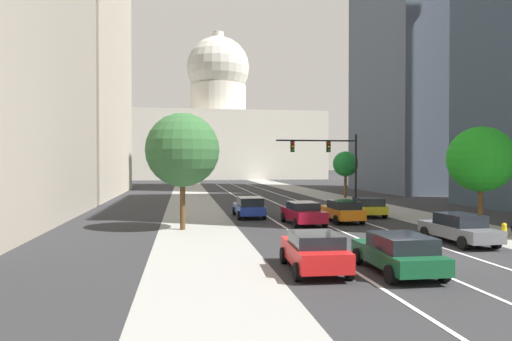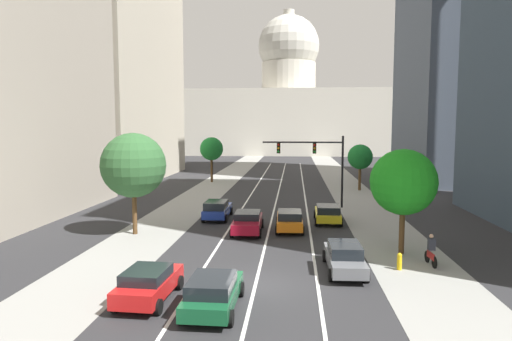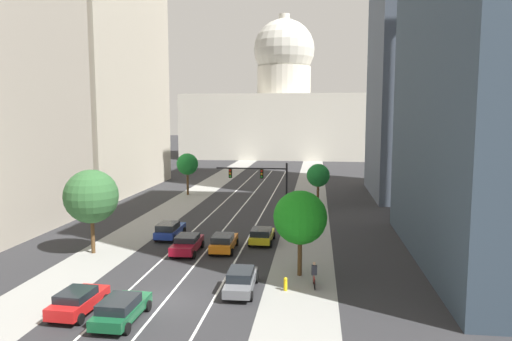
{
  "view_description": "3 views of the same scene",
  "coord_description": "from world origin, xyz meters",
  "px_view_note": "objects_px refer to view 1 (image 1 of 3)",
  "views": [
    {
      "loc": [
        -9.23,
        -18.93,
        4.02
      ],
      "look_at": [
        -2.43,
        24.1,
        3.33
      ],
      "focal_mm": 32.54,
      "sensor_mm": 36.0,
      "label": 1
    },
    {
      "loc": [
        1.79,
        -20.62,
        7.49
      ],
      "look_at": [
        -1.91,
        22.53,
        3.22
      ],
      "focal_mm": 31.56,
      "sensor_mm": 36.0,
      "label": 2
    },
    {
      "loc": [
        9.23,
        -27.2,
        11.49
      ],
      "look_at": [
        1.96,
        29.03,
        4.86
      ],
      "focal_mm": 33.2,
      "sensor_mm": 36.0,
      "label": 3
    }
  ],
  "objects_px": {
    "street_tree_near_right": "(345,164)",
    "car_red": "(314,251)",
    "traffic_signal_mast": "(331,156)",
    "street_tree_near_left": "(182,160)",
    "car_gray": "(459,228)",
    "car_blue": "(249,207)",
    "car_yellow": "(366,206)",
    "car_crimson": "(303,213)",
    "street_tree_mid_right": "(481,159)",
    "car_green": "(398,252)",
    "capitol_building": "(218,131)",
    "street_tree_mid_left": "(183,150)",
    "fire_hydrant": "(504,231)",
    "car_orange": "(342,211)"
  },
  "relations": [
    {
      "from": "street_tree_mid_left",
      "to": "car_yellow",
      "type": "bearing_deg",
      "value": 19.58
    },
    {
      "from": "car_orange",
      "to": "fire_hydrant",
      "type": "relative_size",
      "value": 5.09
    },
    {
      "from": "car_orange",
      "to": "car_gray",
      "type": "bearing_deg",
      "value": -163.27
    },
    {
      "from": "car_blue",
      "to": "street_tree_near_right",
      "type": "relative_size",
      "value": 0.85
    },
    {
      "from": "street_tree_mid_right",
      "to": "street_tree_near_left",
      "type": "distance_m",
      "value": 37.15
    },
    {
      "from": "car_blue",
      "to": "street_tree_near_left",
      "type": "distance_m",
      "value": 24.65
    },
    {
      "from": "car_red",
      "to": "street_tree_near_left",
      "type": "bearing_deg",
      "value": 9.53
    },
    {
      "from": "car_blue",
      "to": "fire_hydrant",
      "type": "bearing_deg",
      "value": -136.22
    },
    {
      "from": "car_yellow",
      "to": "street_tree_mid_left",
      "type": "relative_size",
      "value": 0.61
    },
    {
      "from": "capitol_building",
      "to": "street_tree_mid_right",
      "type": "distance_m",
      "value": 98.08
    },
    {
      "from": "car_yellow",
      "to": "car_crimson",
      "type": "height_order",
      "value": "car_crimson"
    },
    {
      "from": "car_crimson",
      "to": "street_tree_near_right",
      "type": "distance_m",
      "value": 24.84
    },
    {
      "from": "car_blue",
      "to": "traffic_signal_mast",
      "type": "relative_size",
      "value": 0.62
    },
    {
      "from": "fire_hydrant",
      "to": "street_tree_near_left",
      "type": "height_order",
      "value": "street_tree_near_left"
    },
    {
      "from": "car_red",
      "to": "street_tree_near_right",
      "type": "distance_m",
      "value": 37.68
    },
    {
      "from": "car_orange",
      "to": "car_green",
      "type": "xyz_separation_m",
      "value": [
        -2.95,
        -14.44,
        -0.01
      ]
    },
    {
      "from": "car_blue",
      "to": "street_tree_near_left",
      "type": "height_order",
      "value": "street_tree_near_left"
    },
    {
      "from": "car_yellow",
      "to": "car_crimson",
      "type": "bearing_deg",
      "value": 123.18
    },
    {
      "from": "car_gray",
      "to": "car_orange",
      "type": "height_order",
      "value": "car_orange"
    },
    {
      "from": "fire_hydrant",
      "to": "car_crimson",
      "type": "bearing_deg",
      "value": 138.99
    },
    {
      "from": "car_yellow",
      "to": "traffic_signal_mast",
      "type": "bearing_deg",
      "value": 5.45
    },
    {
      "from": "traffic_signal_mast",
      "to": "street_tree_near_left",
      "type": "xyz_separation_m",
      "value": [
        -13.15,
        17.87,
        -0.23
      ]
    },
    {
      "from": "traffic_signal_mast",
      "to": "street_tree_near_left",
      "type": "bearing_deg",
      "value": 126.36
    },
    {
      "from": "capitol_building",
      "to": "street_tree_mid_left",
      "type": "relative_size",
      "value": 7.5
    },
    {
      "from": "capitol_building",
      "to": "car_crimson",
      "type": "relative_size",
      "value": 11.25
    },
    {
      "from": "car_gray",
      "to": "car_blue",
      "type": "relative_size",
      "value": 1.05
    },
    {
      "from": "street_tree_mid_left",
      "to": "street_tree_near_right",
      "type": "height_order",
      "value": "street_tree_mid_left"
    },
    {
      "from": "car_crimson",
      "to": "street_tree_near_left",
      "type": "distance_m",
      "value": 29.59
    },
    {
      "from": "street_tree_near_right",
      "to": "street_tree_near_left",
      "type": "distance_m",
      "value": 19.73
    },
    {
      "from": "car_red",
      "to": "street_tree_mid_right",
      "type": "distance_m",
      "value": 15.42
    },
    {
      "from": "fire_hydrant",
      "to": "car_green",
      "type": "bearing_deg",
      "value": -145.93
    },
    {
      "from": "car_yellow",
      "to": "car_crimson",
      "type": "distance_m",
      "value": 6.96
    },
    {
      "from": "traffic_signal_mast",
      "to": "street_tree_near_right",
      "type": "bearing_deg",
      "value": 64.49
    },
    {
      "from": "car_orange",
      "to": "car_crimson",
      "type": "bearing_deg",
      "value": 105.22
    },
    {
      "from": "car_gray",
      "to": "car_blue",
      "type": "bearing_deg",
      "value": 33.81
    },
    {
      "from": "car_green",
      "to": "street_tree_mid_right",
      "type": "bearing_deg",
      "value": -45.79
    },
    {
      "from": "car_blue",
      "to": "street_tree_near_right",
      "type": "xyz_separation_m",
      "value": [
        13.85,
        17.69,
        3.1
      ]
    },
    {
      "from": "car_gray",
      "to": "street_tree_near_left",
      "type": "distance_m",
      "value": 39.09
    },
    {
      "from": "car_crimson",
      "to": "fire_hydrant",
      "type": "distance_m",
      "value": 11.63
    },
    {
      "from": "car_red",
      "to": "fire_hydrant",
      "type": "xyz_separation_m",
      "value": [
        11.72,
        5.17,
        -0.31
      ]
    },
    {
      "from": "fire_hydrant",
      "to": "street_tree_mid_left",
      "type": "bearing_deg",
      "value": 158.58
    },
    {
      "from": "street_tree_near_right",
      "to": "car_red",
      "type": "bearing_deg",
      "value": -111.65
    },
    {
      "from": "car_orange",
      "to": "car_crimson",
      "type": "xyz_separation_m",
      "value": [
        -2.95,
        -0.88,
        -0.0
      ]
    },
    {
      "from": "street_tree_mid_left",
      "to": "street_tree_mid_right",
      "type": "height_order",
      "value": "street_tree_mid_left"
    },
    {
      "from": "car_gray",
      "to": "car_red",
      "type": "xyz_separation_m",
      "value": [
        -8.83,
        -4.68,
        0.01
      ]
    },
    {
      "from": "car_orange",
      "to": "street_tree_mid_left",
      "type": "distance_m",
      "value": 11.63
    },
    {
      "from": "car_crimson",
      "to": "street_tree_near_left",
      "type": "relative_size",
      "value": 0.78
    },
    {
      "from": "street_tree_near_right",
      "to": "street_tree_mid_right",
      "type": "distance_m",
      "value": 26.65
    },
    {
      "from": "car_gray",
      "to": "fire_hydrant",
      "type": "bearing_deg",
      "value": -81.73
    },
    {
      "from": "car_red",
      "to": "traffic_signal_mast",
      "type": "relative_size",
      "value": 0.57
    }
  ]
}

